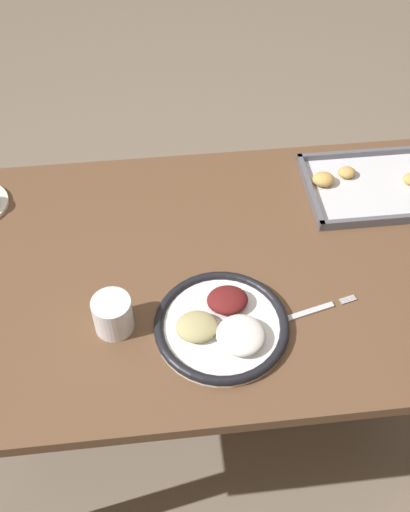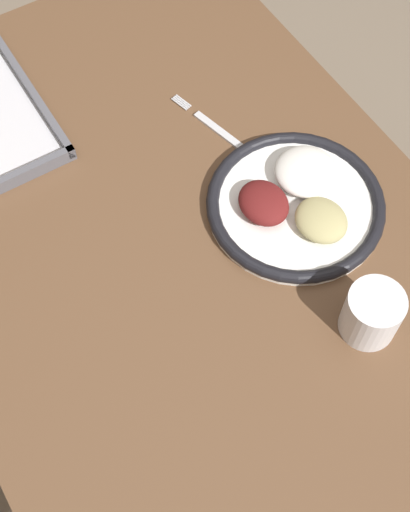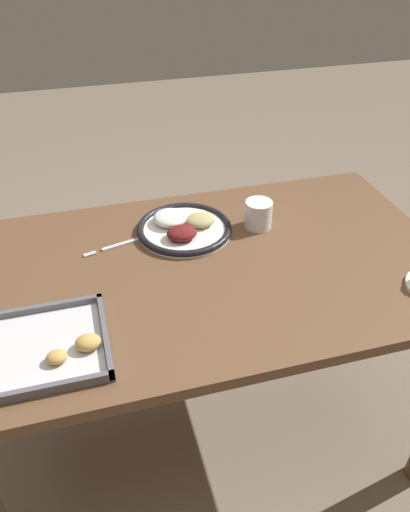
{
  "view_description": "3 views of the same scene",
  "coord_description": "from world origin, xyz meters",
  "px_view_note": "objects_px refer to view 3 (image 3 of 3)",
  "views": [
    {
      "loc": [
        -0.09,
        -0.85,
        1.73
      ],
      "look_at": [
        0.01,
        0.0,
        0.75
      ],
      "focal_mm": 42.0,
      "sensor_mm": 36.0,
      "label": 1
    },
    {
      "loc": [
        -0.42,
        0.26,
        1.64
      ],
      "look_at": [
        0.01,
        0.0,
        0.75
      ],
      "focal_mm": 50.0,
      "sensor_mm": 36.0,
      "label": 2
    },
    {
      "loc": [
        0.28,
        1.0,
        1.51
      ],
      "look_at": [
        0.01,
        0.0,
        0.75
      ],
      "focal_mm": 35.0,
      "sensor_mm": 36.0,
      "label": 3
    }
  ],
  "objects_px": {
    "baking_tray": "(26,352)",
    "drinking_cup": "(258,214)",
    "dinner_plate": "(184,227)",
    "fork": "(126,243)"
  },
  "relations": [
    {
      "from": "baking_tray",
      "to": "drinking_cup",
      "type": "height_order",
      "value": "drinking_cup"
    },
    {
      "from": "fork",
      "to": "dinner_plate",
      "type": "bearing_deg",
      "value": 171.33
    },
    {
      "from": "fork",
      "to": "drinking_cup",
      "type": "distance_m",
      "value": 0.39
    },
    {
      "from": "fork",
      "to": "baking_tray",
      "type": "relative_size",
      "value": 0.61
    },
    {
      "from": "dinner_plate",
      "to": "fork",
      "type": "height_order",
      "value": "dinner_plate"
    },
    {
      "from": "dinner_plate",
      "to": "baking_tray",
      "type": "bearing_deg",
      "value": 41.04
    },
    {
      "from": "dinner_plate",
      "to": "fork",
      "type": "xyz_separation_m",
      "value": [
        0.17,
        0.02,
        -0.01
      ]
    },
    {
      "from": "fork",
      "to": "baking_tray",
      "type": "distance_m",
      "value": 0.44
    },
    {
      "from": "baking_tray",
      "to": "drinking_cup",
      "type": "relative_size",
      "value": 4.36
    },
    {
      "from": "baking_tray",
      "to": "drinking_cup",
      "type": "xyz_separation_m",
      "value": [
        -0.64,
        -0.34,
        0.03
      ]
    }
  ]
}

